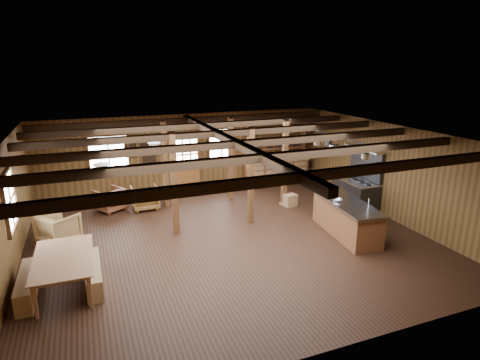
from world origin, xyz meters
The scene contains 22 objects.
room centered at (0.00, 0.00, 1.40)m, with size 10.04×9.04×2.84m.
ceiling_joists centered at (0.00, 0.18, 2.68)m, with size 9.80×8.82×0.18m.
timber_posts centered at (0.52, 2.08, 1.40)m, with size 3.95×2.35×2.80m.
back_door centered at (0.00, 4.45, 0.88)m, with size 1.02×0.08×2.15m.
window_back_left centered at (-2.60, 4.46, 1.60)m, with size 1.32×0.06×1.32m.
window_back_right centered at (1.30, 4.46, 1.60)m, with size 1.02×0.06×1.32m.
window_left centered at (-4.96, 0.50, 1.60)m, with size 0.14×1.24×1.32m.
notice_boards centered at (-1.50, 4.46, 1.64)m, with size 1.08×0.03×0.90m.
back_counter centered at (3.40, 4.20, 0.60)m, with size 2.55×0.60×2.45m.
pendant_lamps centered at (-2.25, 1.00, 2.25)m, with size 1.86×2.36×0.66m.
pot_rack centered at (3.18, 0.36, 2.28)m, with size 0.45×3.00×0.45m.
kitchen_island centered at (3.07, -0.73, 0.48)m, with size 1.15×2.58×1.20m.
step_stool centered at (2.74, 1.80, 0.20)m, with size 0.44×0.31×0.39m, color #916341.
commercial_range centered at (4.65, 0.90, 0.63)m, with size 0.81×1.58×1.95m.
dining_table centered at (-3.90, -0.91, 0.36)m, with size 2.04×1.14×0.72m, color #9A6946.
bench_wall centered at (-4.65, -0.91, 0.22)m, with size 0.30×1.63×0.45m, color #916341.
bench_aisle centered at (-3.40, -0.91, 0.23)m, with size 0.31×1.65×0.45m, color #916341.
armchair_a centered at (-2.73, 3.51, 0.36)m, with size 0.77×0.79×0.72m, color brown.
armchair_b centered at (-1.69, 3.28, 0.37)m, with size 0.80×0.82×0.75m, color brown.
armchair_c centered at (-4.15, 1.57, 0.39)m, with size 0.84×0.87×0.79m, color #9B7746.
counter_pot centered at (3.20, 0.24, 1.03)m, with size 0.30×0.30×0.18m, color silver.
bowl centered at (2.82, -0.60, 0.97)m, with size 0.27×0.27×0.07m, color silver.
Camera 1 is at (-3.28, -9.05, 4.51)m, focal length 30.00 mm.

